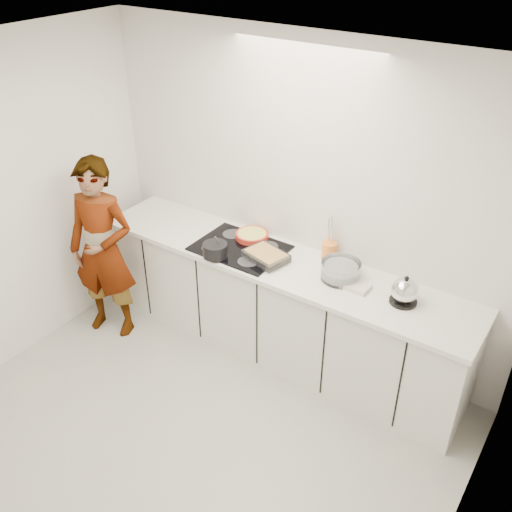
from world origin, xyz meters
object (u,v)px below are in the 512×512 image
Objects in this scene: baking_dish at (266,255)px; tart_dish at (252,235)px; utensil_crock at (329,251)px; cook at (103,250)px; mixing_bowl at (341,271)px; hob at (240,248)px; saucepan at (215,250)px; kettle at (405,292)px.

tart_dish is at bearing 142.73° from baking_dish.
utensil_crock is 0.09× the size of cook.
tart_dish is 2.19× the size of utensil_crock.
mixing_bowl is 0.19× the size of cook.
hob is at bearing 172.40° from baking_dish.
saucepan reaches higher than hob.
mixing_bowl reaches higher than baking_dish.
kettle is 1.72× the size of utensil_crock.
kettle is at bearing -5.53° from tart_dish.
baking_dish is 1.42m from cook.
tart_dish is 0.36m from baking_dish.
utensil_crock is at bearing 21.35° from hob.
mixing_bowl is at bearing -7.10° from tart_dish.
utensil_crock is (0.67, 0.26, 0.07)m from hob.
kettle is 0.74m from utensil_crock.
mixing_bowl is at bearing 4.56° from hob.
utensil_crock is (0.40, 0.30, 0.02)m from baking_dish.
cook is at bearing -166.16° from kettle.
hob is at bearing 10.78° from cook.
mixing_bowl is 2.08× the size of utensil_crock.
saucepan is at bearing -153.08° from baking_dish.
kettle reaches higher than hob.
saucepan is (-0.08, -0.22, 0.06)m from hob.
tart_dish is at bearing 79.15° from saucepan.
baking_dish reaches higher than tart_dish.
baking_dish is (0.28, -0.04, 0.04)m from hob.
saucepan reaches higher than tart_dish.
utensil_crock is (-0.71, 0.22, -0.02)m from kettle.
hob is 0.44× the size of cook.
utensil_crock reaches higher than tart_dish.
baking_dish is 0.61m from mixing_bowl.
utensil_crock is (-0.20, 0.19, 0.01)m from mixing_bowl.
utensil_crock is 1.90m from cook.
saucepan reaches higher than utensil_crock.
mixing_bowl reaches higher than hob.
mixing_bowl is (0.96, 0.29, -0.01)m from saucepan.
kettle is at bearing 10.28° from saucepan.
tart_dish is at bearing 92.03° from hob.
baking_dish is 1.23× the size of mixing_bowl.
cook is (-1.32, -0.51, -0.14)m from baking_dish.
saucepan is 0.16× the size of cook.
tart_dish is at bearing 18.13° from cook.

